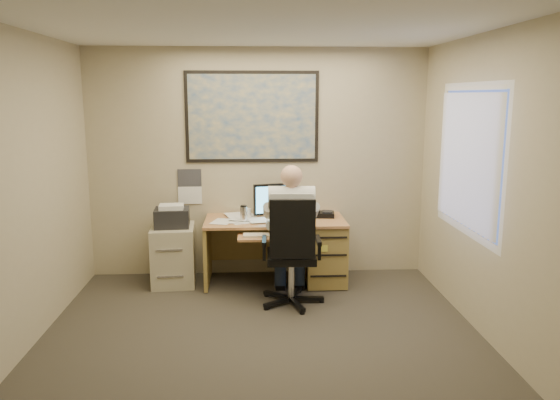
{
  "coord_description": "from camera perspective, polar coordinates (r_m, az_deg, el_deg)",
  "views": [
    {
      "loc": [
        -0.09,
        -4.21,
        2.15
      ],
      "look_at": [
        0.21,
        1.3,
        1.09
      ],
      "focal_mm": 35.0,
      "sensor_mm": 36.0,
      "label": 1
    }
  ],
  "objects": [
    {
      "name": "room_shell",
      "position": [
        4.29,
        -1.89,
        0.15
      ],
      "size": [
        4.0,
        4.5,
        2.7
      ],
      "color": "#353129",
      "rests_on": "ground"
    },
    {
      "name": "desk",
      "position": [
        6.37,
        2.44,
        -4.64
      ],
      "size": [
        1.6,
        0.97,
        1.13
      ],
      "color": "tan",
      "rests_on": "ground"
    },
    {
      "name": "world_map",
      "position": [
        6.45,
        -2.93,
        8.66
      ],
      "size": [
        1.56,
        0.03,
        1.06
      ],
      "primitive_type": "cube",
      "color": "#1E4C93",
      "rests_on": "room_shell"
    },
    {
      "name": "wall_calendar",
      "position": [
        6.58,
        -9.41,
        1.39
      ],
      "size": [
        0.28,
        0.01,
        0.42
      ],
      "primitive_type": "cube",
      "color": "white",
      "rests_on": "room_shell"
    },
    {
      "name": "window_blinds",
      "position": [
        5.45,
        19.13,
        3.98
      ],
      "size": [
        0.06,
        1.4,
        1.3
      ],
      "primitive_type": null,
      "color": "#EBE6CB",
      "rests_on": "room_shell"
    },
    {
      "name": "filing_cabinet",
      "position": [
        6.43,
        -11.09,
        -5.12
      ],
      "size": [
        0.52,
        0.61,
        0.93
      ],
      "rotation": [
        0.0,
        0.0,
        0.07
      ],
      "color": "#BBB396",
      "rests_on": "ground"
    },
    {
      "name": "office_chair",
      "position": [
        5.68,
        1.24,
        -7.7
      ],
      "size": [
        0.71,
        0.71,
        1.16
      ],
      "rotation": [
        0.0,
        0.0,
        -0.03
      ],
      "color": "black",
      "rests_on": "ground"
    },
    {
      "name": "person",
      "position": [
        5.65,
        1.17,
        -3.68
      ],
      "size": [
        0.64,
        0.89,
        1.45
      ],
      "primitive_type": null,
      "rotation": [
        0.0,
        0.0,
        -0.04
      ],
      "color": "silver",
      "rests_on": "office_chair"
    }
  ]
}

